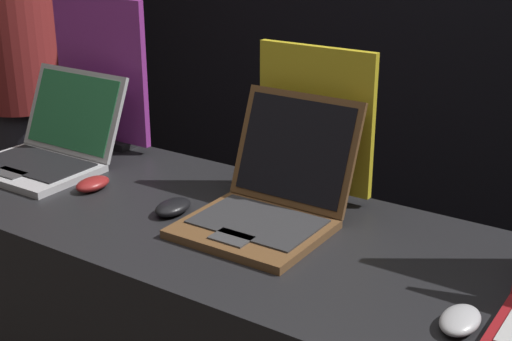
% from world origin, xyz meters
% --- Properties ---
extents(laptop_front, '(0.36, 0.36, 0.25)m').
position_xyz_m(laptop_front, '(-0.75, 0.36, 0.93)').
color(laptop_front, '#B7B7BC').
rests_on(laptop_front, display_counter).
extents(mouse_front, '(0.07, 0.10, 0.03)m').
position_xyz_m(mouse_front, '(-0.50, 0.30, 0.88)').
color(mouse_front, maroon).
rests_on(mouse_front, display_counter).
extents(promo_stand_front, '(0.36, 0.07, 0.46)m').
position_xyz_m(promo_stand_front, '(-0.75, 0.59, 1.09)').
color(promo_stand_front, black).
rests_on(promo_stand_front, display_counter).
extents(laptop_middle, '(0.32, 0.39, 0.28)m').
position_xyz_m(laptop_middle, '(0.00, 0.39, 0.93)').
color(laptop_middle, brown).
rests_on(laptop_middle, display_counter).
extents(mouse_middle, '(0.07, 0.11, 0.03)m').
position_xyz_m(mouse_middle, '(-0.23, 0.30, 0.88)').
color(mouse_middle, black).
rests_on(mouse_middle, display_counter).
extents(promo_stand_middle, '(0.32, 0.07, 0.39)m').
position_xyz_m(promo_stand_middle, '(0.00, 0.60, 1.05)').
color(promo_stand_middle, black).
rests_on(promo_stand_middle, display_counter).
extents(mouse_back, '(0.07, 0.11, 0.03)m').
position_xyz_m(mouse_back, '(0.53, 0.19, 0.88)').
color(mouse_back, '#B2B2B7').
rests_on(mouse_back, display_counter).
extents(person_bystander, '(0.32, 0.32, 1.70)m').
position_xyz_m(person_bystander, '(-1.49, 0.87, 0.88)').
color(person_bystander, '#282833').
rests_on(person_bystander, ground_plane).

